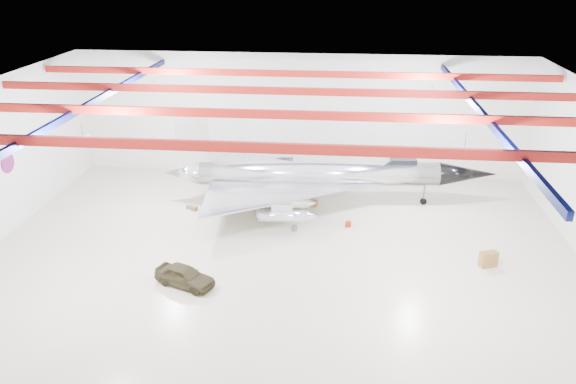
# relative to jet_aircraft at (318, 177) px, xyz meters

# --- Properties ---
(floor) EXTENTS (40.00, 40.00, 0.00)m
(floor) POSITION_rel_jet_aircraft_xyz_m (-2.08, -8.19, -2.38)
(floor) COLOR #C1B99A
(floor) RESTS_ON ground
(wall_back) EXTENTS (40.00, 0.00, 40.00)m
(wall_back) POSITION_rel_jet_aircraft_xyz_m (-2.08, 6.81, 3.12)
(wall_back) COLOR silver
(wall_back) RESTS_ON floor
(ceiling) EXTENTS (40.00, 40.00, 0.00)m
(ceiling) POSITION_rel_jet_aircraft_xyz_m (-2.08, -8.19, 8.62)
(ceiling) COLOR #0A0F38
(ceiling) RESTS_ON wall_back
(ceiling_structure) EXTENTS (39.50, 29.50, 1.08)m
(ceiling_structure) POSITION_rel_jet_aircraft_xyz_m (-2.08, -8.19, 7.94)
(ceiling_structure) COLOR maroon
(ceiling_structure) RESTS_ON ceiling
(wall_roundel) EXTENTS (0.10, 1.50, 1.50)m
(wall_roundel) POSITION_rel_jet_aircraft_xyz_m (-22.02, -6.19, 2.62)
(wall_roundel) COLOR #B21414
(wall_roundel) RESTS_ON wall_left
(jet_aircraft) EXTENTS (26.62, 16.42, 7.26)m
(jet_aircraft) POSITION_rel_jet_aircraft_xyz_m (0.00, 0.00, 0.00)
(jet_aircraft) COLOR silver
(jet_aircraft) RESTS_ON floor
(jeep) EXTENTS (4.15, 2.86, 1.31)m
(jeep) POSITION_rel_jet_aircraft_xyz_m (-7.47, -13.08, -1.72)
(jeep) COLOR #332D19
(jeep) RESTS_ON floor
(desk) EXTENTS (1.25, 0.92, 1.03)m
(desk) POSITION_rel_jet_aircraft_xyz_m (11.52, -8.89, -1.86)
(desk) COLOR brown
(desk) RESTS_ON floor
(crate_ply) EXTENTS (0.57, 0.53, 0.32)m
(crate_ply) POSITION_rel_jet_aircraft_xyz_m (-9.72, -2.22, -2.22)
(crate_ply) COLOR olive
(crate_ply) RESTS_ON floor
(toolbox_red) EXTENTS (0.45, 0.37, 0.30)m
(toolbox_red) POSITION_rel_jet_aircraft_xyz_m (-4.24, 0.39, -2.23)
(toolbox_red) COLOR maroon
(toolbox_red) RESTS_ON floor
(engine_drum) EXTENTS (0.55, 0.55, 0.39)m
(engine_drum) POSITION_rel_jet_aircraft_xyz_m (-1.47, -5.00, -2.19)
(engine_drum) COLOR #59595B
(engine_drum) RESTS_ON floor
(parts_bin) EXTENTS (0.77, 0.66, 0.48)m
(parts_bin) POSITION_rel_jet_aircraft_xyz_m (-0.37, -0.53, -2.14)
(parts_bin) COLOR olive
(parts_bin) RESTS_ON floor
(crate_small) EXTENTS (0.42, 0.36, 0.27)m
(crate_small) POSITION_rel_jet_aircraft_xyz_m (-10.23, -1.98, -2.25)
(crate_small) COLOR #59595B
(crate_small) RESTS_ON floor
(tool_chest) EXTENTS (0.58, 0.58, 0.40)m
(tool_chest) POSITION_rel_jet_aircraft_xyz_m (2.49, -3.95, -2.18)
(tool_chest) COLOR maroon
(tool_chest) RESTS_ON floor
(oil_barrel) EXTENTS (0.59, 0.49, 0.39)m
(oil_barrel) POSITION_rel_jet_aircraft_xyz_m (-4.30, -2.96, -2.19)
(oil_barrel) COLOR olive
(oil_barrel) RESTS_ON floor
(spares_box) EXTENTS (0.35, 0.35, 0.31)m
(spares_box) POSITION_rel_jet_aircraft_xyz_m (-2.85, 2.26, -2.23)
(spares_box) COLOR #59595B
(spares_box) RESTS_ON floor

